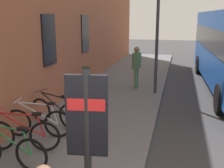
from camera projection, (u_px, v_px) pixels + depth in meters
name	position (u px, v px, depth m)	size (l,w,h in m)	color
ground	(189.00, 117.00, 8.83)	(60.00, 60.00, 0.00)	#38383A
sidewalk_pavement	(119.00, 94.00, 11.34)	(24.00, 3.50, 0.12)	slate
bicycle_leaning_wall	(9.00, 150.00, 5.58)	(0.48, 1.77, 0.97)	black
bicycle_nearest_sign	(22.00, 135.00, 6.31)	(0.53, 1.75, 0.97)	black
bicycle_mid_rack	(38.00, 122.00, 7.06)	(0.48, 1.76, 0.97)	black
bicycle_end_of_row	(55.00, 112.00, 7.78)	(0.65, 1.71, 0.97)	black
transit_info_sign	(87.00, 127.00, 3.65)	(0.15, 0.56, 2.40)	black
pedestrian_by_facade	(137.00, 63.00, 11.66)	(0.67, 0.32, 1.79)	#4C724C
street_lamp	(158.00, 11.00, 10.49)	(0.28, 0.28, 5.42)	#333338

